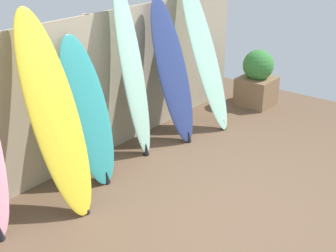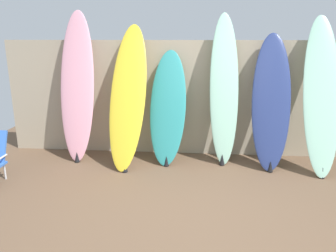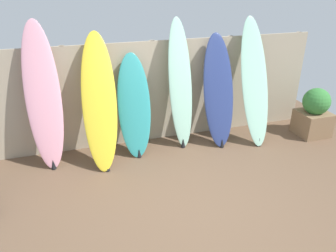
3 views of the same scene
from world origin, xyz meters
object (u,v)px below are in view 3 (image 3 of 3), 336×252
Objects in this scene: surfboard_yellow_1 at (99,103)px; surfboard_navy_4 at (218,92)px; surfboard_teal_2 at (134,107)px; planter_box at (314,113)px; surfboard_seafoam_3 at (181,86)px; surfboard_seafoam_5 at (255,83)px; surfboard_pink_0 at (43,98)px.

surfboard_yellow_1 is 1.06× the size of surfboard_navy_4.
surfboard_yellow_1 is 0.61m from surfboard_teal_2.
surfboard_yellow_1 is at bearing 176.89° from planter_box.
surfboard_navy_4 is at bearing -9.67° from surfboard_seafoam_3.
surfboard_teal_2 is at bearing 176.85° from surfboard_seafoam_5.
surfboard_pink_0 is 2.85m from surfboard_navy_4.
surfboard_navy_4 is 2.09× the size of planter_box.
surfboard_seafoam_5 reaches higher than surfboard_navy_4.
surfboard_yellow_1 is 1.22× the size of surfboard_teal_2.
surfboard_pink_0 reaches higher than surfboard_seafoam_3.
surfboard_seafoam_5 is at bearing -7.65° from surfboard_seafoam_3.
planter_box is (1.85, -0.30, -0.51)m from surfboard_navy_4.
surfboard_seafoam_5 is at bearing -5.60° from surfboard_navy_4.
planter_box is at bearing -6.05° from surfboard_teal_2.
surfboard_yellow_1 is 2.70m from surfboard_seafoam_5.
surfboard_teal_2 is (0.57, 0.14, -0.19)m from surfboard_yellow_1.
surfboard_yellow_1 is at bearing -179.50° from surfboard_seafoam_5.
surfboard_pink_0 is 2.19m from surfboard_seafoam_3.
surfboard_seafoam_5 reaches higher than surfboard_yellow_1.
surfboard_pink_0 reaches higher than surfboard_seafoam_5.
planter_box is at bearing -9.32° from surfboard_seafoam_3.
surfboard_pink_0 is at bearing 178.66° from surfboard_teal_2.
surfboard_teal_2 is at bearing 173.95° from planter_box.
surfboard_teal_2 is at bearing -1.34° from surfboard_pink_0.
surfboard_navy_4 is at bearing 174.40° from surfboard_seafoam_5.
surfboard_seafoam_3 is (0.82, 0.06, 0.26)m from surfboard_teal_2.
surfboard_navy_4 reaches higher than planter_box.
surfboard_seafoam_5 is at bearing -3.15° from surfboard_teal_2.
surfboard_seafoam_5 is (2.13, -0.12, 0.24)m from surfboard_teal_2.
surfboard_navy_4 is at bearing 170.81° from planter_box.
surfboard_seafoam_3 reaches higher than surfboard_teal_2.
surfboard_seafoam_3 is (1.39, 0.20, 0.07)m from surfboard_yellow_1.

